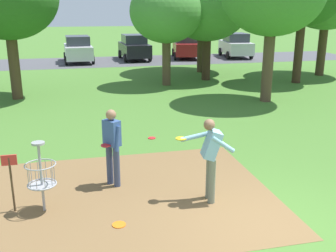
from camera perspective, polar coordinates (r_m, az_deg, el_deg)
ground_plane at (r=7.55m, az=15.15°, el=-13.75°), size 160.00×160.00×0.00m
dirt_tee_pad at (r=8.39m, az=-5.78°, el=-9.96°), size 5.97×4.76×0.01m
disc_golf_basket at (r=7.87m, az=-18.19°, el=-6.61°), size 0.98×0.58×1.39m
player_foreground_watching at (r=8.56m, az=-8.04°, el=-2.48°), size 0.45×0.47×1.71m
player_throwing at (r=7.84m, az=6.12°, el=-4.10°), size 1.07×0.58×1.71m
frisbee_by_tee at (r=11.86m, az=-2.34°, el=-1.74°), size 0.23×0.23×0.02m
frisbee_mid_grass at (r=7.39m, az=-7.06°, el=-13.90°), size 0.25×0.25×0.02m
tree_mid_right at (r=19.78m, az=-0.24°, el=16.06°), size 3.53×3.53×5.07m
tree_far_left at (r=21.40m, az=5.72°, el=17.01°), size 4.43×4.43×5.81m
parking_lot_strip at (r=29.50m, az=-6.70°, el=9.25°), size 36.00×6.00×0.01m
parked_car_leftmost at (r=29.30m, az=-12.80°, el=10.72°), size 2.12×4.28×1.84m
parked_car_center_left at (r=30.12m, az=-4.88°, el=11.21°), size 2.09×4.26×1.84m
parked_car_center_right at (r=31.10m, az=2.59°, el=11.42°), size 2.53×4.46×1.84m
parked_car_rightmost at (r=32.10m, az=9.68°, el=11.37°), size 2.37×4.40×1.84m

